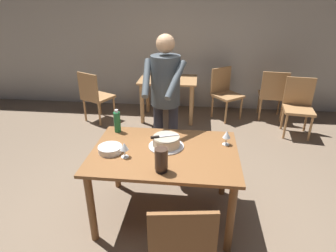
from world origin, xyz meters
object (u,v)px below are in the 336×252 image
background_chair_2 (95,95)px  cake_knife (159,137)px  wine_glass_near (227,135)px  background_chair_3 (273,93)px  plate_stack (110,149)px  background_chair_0 (298,105)px  main_dining_table (165,161)px  cake_on_platter (166,142)px  water_bottle (117,122)px  wine_glass_far (124,147)px  chair_near_side (181,246)px  background_chair_1 (225,91)px  person_cutting_cake (165,94)px  background_table (168,88)px  hurricane_lamp (161,160)px

background_chair_2 → cake_knife: bearing=-56.7°
wine_glass_near → background_chair_3: (1.01, 2.49, -0.36)m
plate_stack → background_chair_0: background_chair_0 is taller
main_dining_table → cake_on_platter: cake_on_platter is taller
cake_knife → wine_glass_near: wine_glass_near is taller
background_chair_3 → background_chair_0: bearing=-62.4°
cake_knife → water_bottle: size_ratio=1.04×
plate_stack → water_bottle: bearing=96.1°
cake_on_platter → background_chair_3: background_chair_3 is taller
wine_glass_far → chair_near_side: bearing=-51.8°
main_dining_table → background_chair_1: size_ratio=1.52×
cake_knife → background_chair_1: bearing=72.6°
person_cutting_cake → background_chair_3: size_ratio=1.91×
plate_stack → chair_near_side: chair_near_side is taller
background_chair_0 → plate_stack: bearing=-137.0°
person_cutting_cake → chair_near_side: bearing=-79.4°
wine_glass_near → background_table: 2.49m
wine_glass_near → background_chair_0: size_ratio=0.16×
background_table → person_cutting_cake: bearing=-84.7°
background_chair_0 → background_chair_3: 0.61m
background_chair_2 → water_bottle: bearing=-63.3°
background_chair_1 → background_chair_3: same height
wine_glass_near → plate_stack: bearing=-166.0°
cake_on_platter → background_chair_1: background_chair_1 is taller
hurricane_lamp → chair_near_side: (0.20, -0.52, -0.37)m
wine_glass_far → background_chair_2: size_ratio=0.16×
cake_on_platter → water_bottle: bearing=153.6°
water_bottle → background_chair_0: water_bottle is taller
water_bottle → hurricane_lamp: bearing=-51.1°
main_dining_table → plate_stack: 0.53m
main_dining_table → wine_glass_far: bearing=-156.9°
main_dining_table → background_chair_3: background_chair_3 is taller
wine_glass_near → background_chair_1: background_chair_1 is taller
wine_glass_near → background_table: wine_glass_near is taller
water_bottle → background_chair_0: (2.42, 1.78, -0.37)m
cake_knife → background_chair_0: size_ratio=0.29×
main_dining_table → wine_glass_far: 0.43m
chair_near_side → background_table: size_ratio=0.90×
cake_on_platter → wine_glass_near: bearing=10.7°
cake_on_platter → person_cutting_cake: (-0.08, 0.61, 0.27)m
wine_glass_near → hurricane_lamp: bearing=-137.0°
water_bottle → background_chair_1: water_bottle is taller
main_dining_table → hurricane_lamp: hurricane_lamp is taller
main_dining_table → person_cutting_cake: bearing=96.1°
hurricane_lamp → background_chair_0: (1.86, 2.47, -0.37)m
cake_knife → wine_glass_far: 0.35m
hurricane_lamp → background_table: size_ratio=0.21×
background_chair_3 → hurricane_lamp: bearing=-117.6°
main_dining_table → cake_on_platter: size_ratio=4.03×
wine_glass_near → background_table: bearing=109.4°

